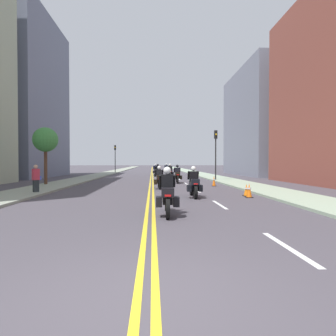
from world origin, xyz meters
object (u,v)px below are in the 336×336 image
(motorcycle_0, at_px, (167,196))
(motorcycle_6, at_px, (155,171))
(motorcycle_1, at_px, (194,185))
(traffic_light_near, at_px, (216,146))
(motorcycle_2, at_px, (159,179))
(traffic_cone_1, at_px, (246,190))
(motorcycle_5, at_px, (170,172))
(traffic_cone_2, at_px, (214,181))
(motorcycle_3, at_px, (177,175))
(motorcycle_7, at_px, (166,170))
(traffic_light_far, at_px, (115,154))
(pedestrian_0, at_px, (36,179))
(traffic_cone_0, at_px, (249,190))
(street_tree_0, at_px, (45,140))
(motorcycle_4, at_px, (158,173))

(motorcycle_0, height_order, motorcycle_6, motorcycle_0)
(motorcycle_1, height_order, traffic_light_near, traffic_light_near)
(motorcycle_2, xyz_separation_m, traffic_cone_1, (4.52, -4.50, -0.32))
(motorcycle_5, bearing_deg, motorcycle_1, -91.56)
(traffic_light_near, bearing_deg, motorcycle_1, -107.55)
(motorcycle_2, height_order, traffic_cone_2, motorcycle_2)
(motorcycle_3, bearing_deg, motorcycle_1, -88.65)
(motorcycle_7, height_order, traffic_cone_1, motorcycle_7)
(motorcycle_5, height_order, traffic_light_near, traffic_light_near)
(motorcycle_1, height_order, traffic_light_far, traffic_light_far)
(motorcycle_0, xyz_separation_m, motorcycle_7, (1.66, 33.97, -0.01))
(traffic_light_far, bearing_deg, pedestrian_0, -90.48)
(traffic_cone_0, bearing_deg, motorcycle_0, -134.30)
(motorcycle_1, xyz_separation_m, motorcycle_5, (0.01, 19.36, 0.01))
(traffic_cone_0, bearing_deg, motorcycle_1, 175.15)
(motorcycle_7, relative_size, traffic_cone_2, 2.73)
(motorcycle_3, distance_m, traffic_cone_0, 10.58)
(traffic_cone_1, bearing_deg, motorcycle_5, 98.62)
(motorcycle_7, distance_m, street_tree_0, 23.91)
(traffic_cone_1, xyz_separation_m, pedestrian_0, (-11.57, 1.61, 0.54))
(traffic_light_far, bearing_deg, traffic_cone_2, -67.98)
(motorcycle_7, bearing_deg, pedestrian_0, -108.01)
(traffic_cone_0, distance_m, traffic_cone_1, 0.66)
(motorcycle_4, xyz_separation_m, traffic_cone_0, (4.37, -14.70, -0.30))
(traffic_cone_1, relative_size, pedestrian_0, 0.39)
(motorcycle_2, bearing_deg, traffic_light_far, 101.71)
(motorcycle_0, relative_size, motorcycle_5, 1.02)
(pedestrian_0, relative_size, street_tree_0, 0.37)
(motorcycle_6, distance_m, traffic_cone_0, 25.15)
(motorcycle_0, relative_size, motorcycle_1, 1.01)
(traffic_light_near, height_order, pedestrian_0, traffic_light_near)
(motorcycle_4, bearing_deg, motorcycle_6, 92.09)
(street_tree_0, bearing_deg, motorcycle_5, 48.04)
(traffic_cone_1, height_order, traffic_light_near, traffic_light_near)
(traffic_cone_0, xyz_separation_m, traffic_light_near, (1.24, 13.04, 3.01))
(motorcycle_5, bearing_deg, traffic_light_near, -59.91)
(traffic_cone_2, bearing_deg, motorcycle_5, 101.22)
(pedestrian_0, bearing_deg, street_tree_0, 56.35)
(motorcycle_0, xyz_separation_m, traffic_light_far, (-6.82, 38.49, 2.60))
(motorcycle_0, distance_m, traffic_cone_0, 6.32)
(pedestrian_0, bearing_deg, traffic_cone_2, -26.78)
(motorcycle_4, relative_size, motorcycle_6, 1.03)
(motorcycle_3, bearing_deg, motorcycle_5, 91.86)
(motorcycle_3, bearing_deg, traffic_cone_0, -73.25)
(motorcycle_0, height_order, pedestrian_0, pedestrian_0)
(motorcycle_6, distance_m, traffic_cone_1, 24.52)
(traffic_cone_2, relative_size, pedestrian_0, 0.48)
(motorcycle_2, bearing_deg, street_tree_0, 159.69)
(motorcycle_7, bearing_deg, street_tree_0, -116.13)
(motorcycle_1, height_order, motorcycle_5, motorcycle_5)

